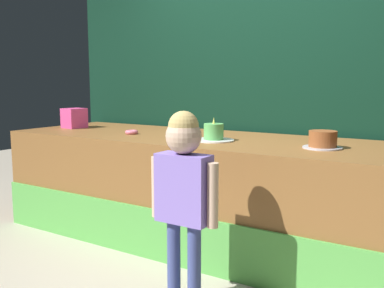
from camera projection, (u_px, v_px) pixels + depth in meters
name	position (u px, v px, depth m)	size (l,w,h in m)	color
ground_plane	(185.00, 267.00, 3.12)	(12.00, 12.00, 0.00)	#BCB29E
stage_platform	(222.00, 192.00, 3.53)	(3.85, 1.14, 0.87)	brown
curtain_backdrop	(257.00, 76.00, 3.95)	(4.15, 0.08, 2.76)	black
child_figure	(184.00, 182.00, 2.49)	(0.45, 0.21, 1.16)	#3F4C8C
pink_box	(74.00, 118.00, 4.28)	(0.18, 0.20, 0.19)	#F04893
donut	(132.00, 132.00, 3.77)	(0.11, 0.11, 0.03)	pink
cake_left	(214.00, 134.00, 3.34)	(0.32, 0.32, 0.18)	white
cake_center	(323.00, 140.00, 2.96)	(0.27, 0.27, 0.12)	silver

